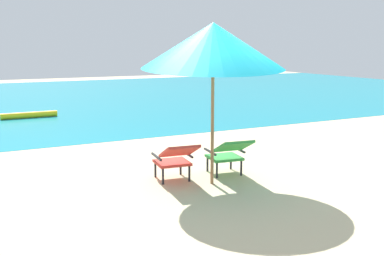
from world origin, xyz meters
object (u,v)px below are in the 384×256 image
at_px(swim_buoy, 29,115).
at_px(beach_umbrella_center, 213,46).
at_px(lounge_chair_right, 229,152).
at_px(lounge_chair_left, 175,158).

relative_size(swim_buoy, beach_umbrella_center, 0.56).
bearing_deg(lounge_chair_right, lounge_chair_left, 174.92).
bearing_deg(lounge_chair_left, swim_buoy, 99.04).
xyz_separation_m(lounge_chair_left, lounge_chair_right, (0.92, -0.08, 0.00)).
bearing_deg(swim_buoy, lounge_chair_left, -80.96).
bearing_deg(lounge_chair_right, beach_umbrella_center, -152.08).
height_order(swim_buoy, beach_umbrella_center, beach_umbrella_center).
bearing_deg(lounge_chair_left, lounge_chair_right, -5.08).
bearing_deg(swim_buoy, beach_umbrella_center, -77.97).
distance_m(swim_buoy, lounge_chair_left, 7.86).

